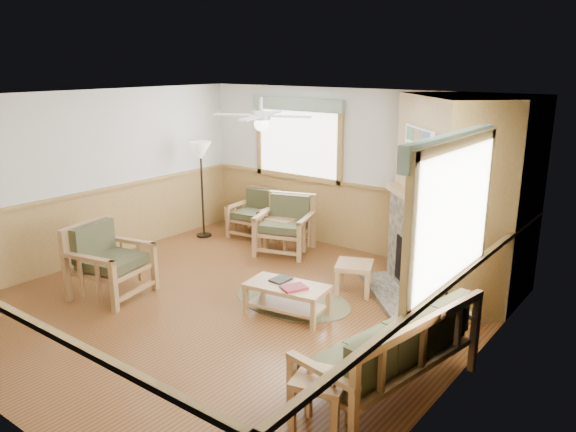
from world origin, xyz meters
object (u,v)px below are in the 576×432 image
Objects in this scene: end_table_chairs at (282,234)px; floor_lamp_left at (202,190)px; sofa at (389,349)px; coffee_table at (287,300)px; armchair_back_right at (285,225)px; armchair_left at (111,261)px; footstool at (354,278)px; floor_lamp_right at (448,274)px; armchair_back_left at (254,214)px; end_table_sofa at (321,404)px.

floor_lamp_left is at bearing -169.28° from end_table_chairs.
sofa is 1.98m from coffee_table.
armchair_left reaches higher than armchair_back_right.
floor_lamp_left reaches higher than armchair_back_right.
armchair_back_right is 1.92× the size of footstool.
floor_lamp_left reaches higher than footstool.
footstool is at bearing 161.35° from floor_lamp_right.
floor_lamp_left is (-1.73, -0.20, 0.40)m from armchair_back_right.
armchair_back_left is 1.03m from floor_lamp_left.
sofa is 2.44m from footstool.
sofa is at bearing -38.70° from end_table_chairs.
armchair_back_left reaches higher than footstool.
end_table_sofa is at bearing -34.57° from floor_lamp_left.
coffee_table is 0.59× the size of floor_lamp_left.
end_table_chairs is 1.74m from floor_lamp_left.
armchair_left is 2.86m from floor_lamp_left.
armchair_left reaches higher than armchair_back_left.
footstool is 1.70m from floor_lamp_right.
coffee_table is 1.18m from footstool.
armchair_back_right is 2.97m from armchair_left.
coffee_table is at bearing -104.62° from footstool.
armchair_back_left is at bearing 141.20° from armchair_back_right.
end_table_sofa is 2.34m from floor_lamp_right.
end_table_sofa is (3.28, -3.67, -0.02)m from end_table_chairs.
floor_lamp_right reaches higher than footstool.
armchair_left is at bearing -102.16° from end_table_chairs.
armchair_back_right is 1.99m from footstool.
sofa is at bearing -41.04° from armchair_back_left.
end_table_chairs is at bearing 124.10° from armchair_back_right.
floor_lamp_right is at bearing -170.23° from sofa.
armchair_left is 3.99m from end_table_sofa.
end_table_sofa is (3.15, -3.56, -0.22)m from armchair_back_right.
floor_lamp_right reaches higher than coffee_table.
coffee_table is at bearing -160.87° from floor_lamp_right.
coffee_table is at bearing 134.86° from end_table_sofa.
end_table_chairs is 0.31× the size of floor_lamp_left.
armchair_back_left is 4.68m from floor_lamp_right.
floor_lamp_left is at bearing 168.70° from armchair_back_right.
armchair_left is (0.24, -3.26, 0.08)m from armchair_back_left.
floor_lamp_right is at bearing -18.65° from footstool.
end_table_chairs is (0.64, 2.98, -0.22)m from armchair_left.
footstool is at bearing 66.57° from coffee_table.
end_table_chairs is at bearing 120.35° from coffee_table.
armchair_left is at bearing -77.48° from sofa.
end_table_chairs is at bearing 131.84° from end_table_sofa.
armchair_back_left is 3.06m from footstool.
armchair_back_left is at bearing 136.51° from end_table_sofa.
end_table_chairs is at bearing -23.77° from armchair_back_left.
coffee_table is 0.65× the size of floor_lamp_right.
sofa is 1.43m from floor_lamp_right.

